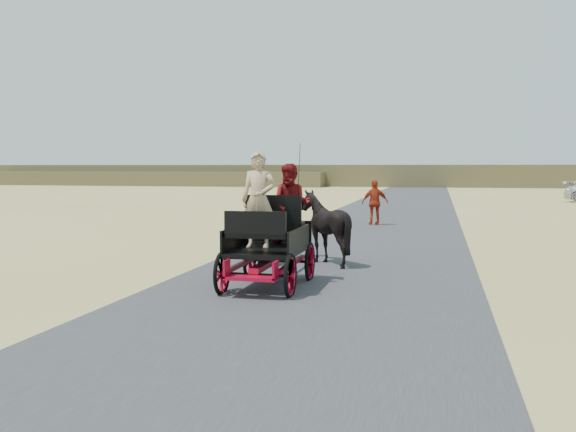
% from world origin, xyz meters
% --- Properties ---
extents(ground, '(140.00, 140.00, 0.00)m').
position_xyz_m(ground, '(0.00, 0.00, 0.00)').
color(ground, tan).
extents(road, '(6.00, 140.00, 0.01)m').
position_xyz_m(road, '(0.00, 0.00, 0.01)').
color(road, '#38383A').
rests_on(road, ground).
extents(ridge_far, '(140.00, 6.00, 2.40)m').
position_xyz_m(ridge_far, '(0.00, 62.00, 1.20)').
color(ridge_far, brown).
rests_on(ridge_far, ground).
extents(ridge_near, '(40.00, 4.00, 1.60)m').
position_xyz_m(ridge_near, '(-30.00, 58.00, 0.80)').
color(ridge_near, brown).
rests_on(ridge_near, ground).
extents(carriage, '(1.30, 2.40, 0.72)m').
position_xyz_m(carriage, '(-0.90, 0.99, 0.36)').
color(carriage, black).
rests_on(carriage, ground).
extents(horse_left, '(0.91, 2.01, 1.70)m').
position_xyz_m(horse_left, '(-1.45, 3.99, 0.85)').
color(horse_left, black).
rests_on(horse_left, ground).
extents(horse_right, '(1.37, 1.54, 1.70)m').
position_xyz_m(horse_right, '(-0.35, 3.99, 0.85)').
color(horse_right, black).
rests_on(horse_right, ground).
extents(driver_man, '(0.66, 0.43, 1.80)m').
position_xyz_m(driver_man, '(-1.10, 1.04, 1.62)').
color(driver_man, tan).
rests_on(driver_man, carriage).
extents(passenger_woman, '(0.77, 0.60, 1.58)m').
position_xyz_m(passenger_woman, '(-0.60, 1.59, 1.51)').
color(passenger_woman, '#660C0F').
rests_on(passenger_woman, carriage).
extents(pedestrian, '(1.09, 0.71, 1.73)m').
position_xyz_m(pedestrian, '(-0.19, 14.02, 0.86)').
color(pedestrian, '#A62A13').
rests_on(pedestrian, ground).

